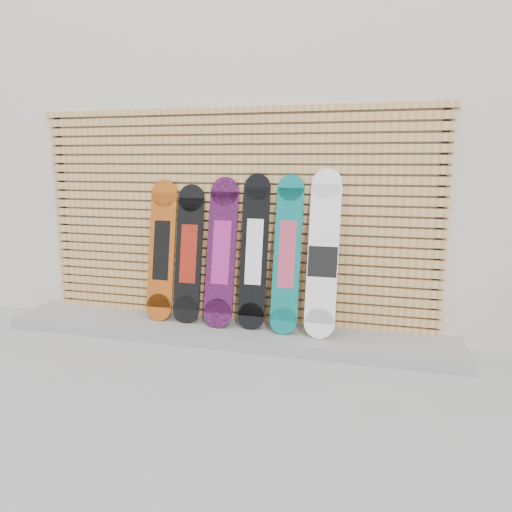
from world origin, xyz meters
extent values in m
plane|color=#9B9B9E|center=(0.00, 0.00, 0.00)|extent=(80.00, 80.00, 0.00)
cube|color=beige|center=(0.50, 3.50, 1.80)|extent=(12.00, 5.00, 3.60)
cube|color=gray|center=(-0.15, 0.68, 0.06)|extent=(4.60, 0.70, 0.12)
cube|color=tan|center=(-0.15, 0.97, 0.14)|extent=(4.20, 0.05, 0.08)
cube|color=tan|center=(-0.15, 0.97, 0.23)|extent=(4.20, 0.05, 0.08)
cube|color=tan|center=(-0.15, 0.97, 0.33)|extent=(4.20, 0.05, 0.07)
cube|color=tan|center=(-0.15, 0.97, 0.43)|extent=(4.20, 0.05, 0.07)
cube|color=tan|center=(-0.15, 0.97, 0.53)|extent=(4.20, 0.05, 0.07)
cube|color=tan|center=(-0.15, 0.97, 0.62)|extent=(4.20, 0.05, 0.07)
cube|color=tan|center=(-0.15, 0.97, 0.72)|extent=(4.20, 0.05, 0.07)
cube|color=tan|center=(-0.15, 0.97, 0.82)|extent=(4.20, 0.05, 0.07)
cube|color=tan|center=(-0.15, 0.97, 0.91)|extent=(4.20, 0.05, 0.07)
cube|color=tan|center=(-0.15, 0.97, 1.01)|extent=(4.20, 0.05, 0.08)
cube|color=tan|center=(-0.15, 0.97, 1.11)|extent=(4.20, 0.05, 0.08)
cube|color=tan|center=(-0.15, 0.97, 1.20)|extent=(4.20, 0.05, 0.08)
cube|color=tan|center=(-0.15, 0.97, 1.30)|extent=(4.20, 0.05, 0.08)
cube|color=tan|center=(-0.15, 0.97, 1.40)|extent=(4.20, 0.05, 0.08)
cube|color=tan|center=(-0.15, 0.97, 1.50)|extent=(4.20, 0.05, 0.08)
cube|color=tan|center=(-0.15, 0.97, 1.59)|extent=(4.20, 0.05, 0.08)
cube|color=tan|center=(-0.15, 0.97, 1.69)|extent=(4.20, 0.05, 0.08)
cube|color=tan|center=(-0.15, 0.97, 1.79)|extent=(4.20, 0.05, 0.08)
cube|color=tan|center=(-0.15, 0.97, 1.88)|extent=(4.20, 0.05, 0.08)
cube|color=tan|center=(-0.15, 0.97, 1.98)|extent=(4.20, 0.05, 0.08)
cube|color=tan|center=(-0.15, 0.97, 2.08)|extent=(4.20, 0.05, 0.08)
cube|color=tan|center=(-0.15, 0.97, 2.17)|extent=(4.20, 0.05, 0.08)
cube|color=black|center=(-2.17, 0.99, 1.12)|extent=(0.06, 0.04, 2.23)
cube|color=black|center=(1.87, 0.99, 1.12)|extent=(0.06, 0.04, 2.23)
cube|color=tan|center=(-0.15, 0.97, 2.26)|extent=(4.26, 0.07, 0.06)
cube|color=#AB4A12|center=(-0.87, 0.80, 0.85)|extent=(0.29, 0.24, 1.18)
cylinder|color=#AB4A12|center=(-0.87, 0.69, 0.26)|extent=(0.29, 0.08, 0.29)
cylinder|color=#AB4A12|center=(-0.87, 0.91, 1.44)|extent=(0.29, 0.08, 0.29)
cube|color=black|center=(-0.87, 0.80, 0.85)|extent=(0.18, 0.14, 0.62)
cube|color=black|center=(-0.57, 0.80, 0.83)|extent=(0.29, 0.24, 1.14)
cylinder|color=black|center=(-0.57, 0.69, 0.26)|extent=(0.29, 0.08, 0.29)
cylinder|color=black|center=(-0.57, 0.91, 1.39)|extent=(0.29, 0.08, 0.29)
cube|color=maroon|center=(-0.57, 0.80, 0.83)|extent=(0.18, 0.14, 0.60)
cube|color=black|center=(-0.20, 0.77, 0.87)|extent=(0.30, 0.29, 1.20)
cylinder|color=black|center=(-0.20, 0.63, 0.27)|extent=(0.30, 0.09, 0.30)
cylinder|color=black|center=(-0.20, 0.90, 1.46)|extent=(0.30, 0.09, 0.30)
cube|color=#A92182|center=(-0.20, 0.77, 0.87)|extent=(0.19, 0.16, 0.63)
cube|color=black|center=(0.14, 0.79, 0.88)|extent=(0.27, 0.26, 1.26)
cylinder|color=black|center=(0.14, 0.67, 0.25)|extent=(0.27, 0.07, 0.27)
cylinder|color=black|center=(0.14, 0.91, 1.51)|extent=(0.27, 0.07, 0.27)
cube|color=white|center=(0.14, 0.79, 0.88)|extent=(0.17, 0.15, 0.65)
cube|color=#0B6D6B|center=(0.48, 0.76, 0.88)|extent=(0.27, 0.30, 1.27)
cylinder|color=#0B6D6B|center=(0.48, 0.62, 0.25)|extent=(0.27, 0.08, 0.26)
cylinder|color=#0B6D6B|center=(0.48, 0.91, 1.51)|extent=(0.27, 0.08, 0.26)
cube|color=#D64B6A|center=(0.48, 0.76, 0.88)|extent=(0.16, 0.17, 0.64)
cube|color=white|center=(0.83, 0.75, 0.91)|extent=(0.29, 0.32, 1.30)
cylinder|color=white|center=(0.83, 0.61, 0.26)|extent=(0.29, 0.09, 0.29)
cylinder|color=white|center=(0.83, 0.90, 1.56)|extent=(0.29, 0.09, 0.29)
cube|color=black|center=(0.83, 0.74, 0.83)|extent=(0.28, 0.09, 0.29)
camera|label=1|loc=(1.45, -3.89, 1.78)|focal=35.00mm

